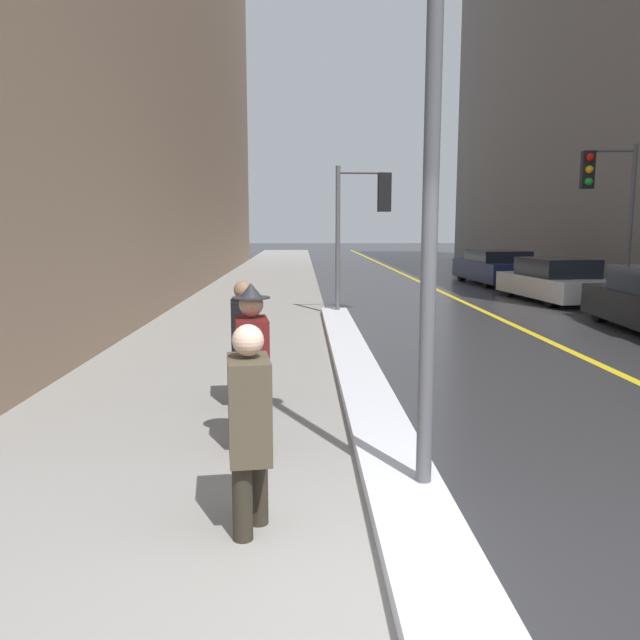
{
  "coord_description": "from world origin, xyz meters",
  "views": [
    {
      "loc": [
        -0.61,
        -3.09,
        2.11
      ],
      "look_at": [
        -0.4,
        4.0,
        1.05
      ],
      "focal_mm": 35.0,
      "sensor_mm": 36.0,
      "label": 1
    }
  ],
  "objects": [
    {
      "name": "traffic_light_near",
      "position": [
        0.95,
        11.79,
        2.54
      ],
      "size": [
        1.31,
        0.34,
        3.52
      ],
      "rotation": [
        0.0,
        0.0,
        0.06
      ],
      "color": "#515156",
      "rests_on": "ground"
    },
    {
      "name": "snow_bank_curb",
      "position": [
        0.18,
        5.57,
        0.07
      ],
      "size": [
        0.62,
        13.07,
        0.14
      ],
      "color": "silver",
      "rests_on": "ground"
    },
    {
      "name": "parked_car_navy",
      "position": [
        6.67,
        20.05,
        0.61
      ],
      "size": [
        2.11,
        4.88,
        1.26
      ],
      "rotation": [
        0.0,
        0.0,
        1.62
      ],
      "color": "navy",
      "rests_on": "ground"
    },
    {
      "name": "traffic_light_far",
      "position": [
        6.81,
        12.19,
        2.96
      ],
      "size": [
        1.31,
        0.33,
        4.09
      ],
      "rotation": [
        0.0,
        0.0,
        3.04
      ],
      "color": "#515156",
      "rests_on": "ground"
    },
    {
      "name": "parked_car_white",
      "position": [
        6.64,
        14.52,
        0.58
      ],
      "size": [
        2.1,
        4.32,
        1.23
      ],
      "rotation": [
        0.0,
        0.0,
        1.67
      ],
      "color": "silver",
      "rests_on": "ground"
    },
    {
      "name": "pedestrian_trailing",
      "position": [
        -0.97,
        1.0,
        0.82
      ],
      "size": [
        0.34,
        0.51,
        1.47
      ],
      "rotation": [
        0.0,
        0.0,
        -1.44
      ],
      "color": "#2A241B",
      "rests_on": "ground"
    },
    {
      "name": "pedestrian_with_shoulder_bag",
      "position": [
        -1.28,
        4.05,
        0.83
      ],
      "size": [
        0.35,
        0.72,
        1.51
      ],
      "rotation": [
        0.0,
        0.0,
        -1.44
      ],
      "color": "black",
      "rests_on": "ground"
    },
    {
      "name": "sidewalk_slab",
      "position": [
        -2.0,
        15.0,
        0.01
      ],
      "size": [
        4.0,
        80.0,
        0.01
      ],
      "color": "gray",
      "rests_on": "ground"
    },
    {
      "name": "ground_plane",
      "position": [
        0.0,
        0.0,
        0.0
      ],
      "size": [
        160.0,
        160.0,
        0.0
      ],
      "primitive_type": "plane",
      "color": "#2D2D30"
    },
    {
      "name": "road_centre_stripe",
      "position": [
        4.0,
        15.0,
        0.0
      ],
      "size": [
        0.16,
        80.0,
        0.0
      ],
      "color": "gold",
      "rests_on": "ground"
    },
    {
      "name": "pedestrian_in_glasses",
      "position": [
        -1.07,
        2.53,
        0.88
      ],
      "size": [
        0.35,
        0.72,
        1.61
      ],
      "rotation": [
        0.0,
        0.0,
        -1.44
      ],
      "color": "#340C0C",
      "rests_on": "ground"
    },
    {
      "name": "lamp_post",
      "position": [
        0.34,
        1.52,
        2.75
      ],
      "size": [
        0.28,
        0.28,
        4.55
      ],
      "color": "#515156",
      "rests_on": "ground"
    }
  ]
}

